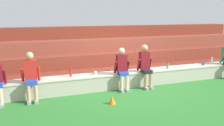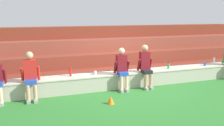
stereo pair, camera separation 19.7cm
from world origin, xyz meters
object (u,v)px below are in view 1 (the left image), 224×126
(water_bottle_mid_left, at_px, (71,72))
(water_bottle_near_right, at_px, (212,61))
(sports_cone, at_px, (112,100))
(plastic_cup_middle, at_px, (95,73))
(person_center, at_px, (122,68))
(person_left_of_center, at_px, (31,75))
(water_bottle_near_left, at_px, (168,66))
(person_right_of_center, at_px, (145,65))
(plastic_cup_left_end, at_px, (203,64))

(water_bottle_mid_left, distance_m, water_bottle_near_right, 5.63)
(sports_cone, bearing_deg, water_bottle_mid_left, 122.42)
(sports_cone, bearing_deg, plastic_cup_middle, 94.12)
(sports_cone, bearing_deg, water_bottle_near_right, 16.26)
(person_center, xyz_separation_m, water_bottle_mid_left, (-1.63, 0.35, -0.10))
(person_left_of_center, bearing_deg, water_bottle_near_right, 2.83)
(person_center, height_order, water_bottle_near_left, person_center)
(person_left_of_center, distance_m, water_bottle_near_right, 6.83)
(water_bottle_near_right, bearing_deg, water_bottle_mid_left, 179.81)
(water_bottle_mid_left, bearing_deg, sports_cone, -57.58)
(person_right_of_center, xyz_separation_m, water_bottle_near_left, (1.04, 0.23, -0.16))
(water_bottle_mid_left, relative_size, plastic_cup_left_end, 2.35)
(water_bottle_mid_left, relative_size, sports_cone, 1.25)
(person_left_of_center, height_order, water_bottle_mid_left, person_left_of_center)
(person_right_of_center, height_order, water_bottle_near_left, person_right_of_center)
(water_bottle_near_left, xyz_separation_m, sports_cone, (-2.64, -1.32, -0.51))
(person_right_of_center, bearing_deg, person_left_of_center, -179.41)
(person_left_of_center, distance_m, person_center, 2.82)
(person_left_of_center, relative_size, plastic_cup_middle, 11.47)
(water_bottle_mid_left, bearing_deg, plastic_cup_middle, -5.84)
(person_left_of_center, relative_size, water_bottle_near_right, 5.04)
(water_bottle_mid_left, bearing_deg, water_bottle_near_left, -1.38)
(water_bottle_mid_left, bearing_deg, plastic_cup_left_end, -1.03)
(person_right_of_center, height_order, plastic_cup_left_end, person_right_of_center)
(plastic_cup_middle, relative_size, sports_cone, 0.55)
(person_left_of_center, height_order, sports_cone, person_left_of_center)
(person_right_of_center, height_order, sports_cone, person_right_of_center)
(person_left_of_center, distance_m, sports_cone, 2.42)
(water_bottle_near_right, bearing_deg, person_left_of_center, -177.17)
(plastic_cup_left_end, bearing_deg, water_bottle_near_right, 8.45)
(person_left_of_center, bearing_deg, sports_cone, -26.61)
(person_center, bearing_deg, person_left_of_center, -179.81)
(person_left_of_center, bearing_deg, water_bottle_mid_left, 16.62)
(sports_cone, bearing_deg, person_left_of_center, 153.39)
(person_center, height_order, person_right_of_center, person_right_of_center)
(person_right_of_center, xyz_separation_m, plastic_cup_middle, (-1.69, 0.24, -0.20))
(person_center, distance_m, water_bottle_mid_left, 1.67)
(plastic_cup_left_end, height_order, sports_cone, plastic_cup_left_end)
(water_bottle_near_left, distance_m, water_bottle_near_right, 2.10)
(water_bottle_mid_left, xyz_separation_m, water_bottle_near_left, (3.53, -0.09, -0.03))
(plastic_cup_left_end, relative_size, sports_cone, 0.53)
(sports_cone, bearing_deg, person_center, 54.96)
(plastic_cup_left_end, distance_m, sports_cone, 4.46)
(person_center, distance_m, water_bottle_near_right, 4.01)
(person_center, height_order, sports_cone, person_center)
(plastic_cup_left_end, xyz_separation_m, sports_cone, (-4.24, -1.31, -0.46))
(water_bottle_mid_left, relative_size, water_bottle_near_right, 1.00)
(water_bottle_near_left, xyz_separation_m, plastic_cup_middle, (-2.73, 0.00, -0.04))
(person_center, relative_size, person_right_of_center, 0.96)
(sports_cone, bearing_deg, water_bottle_near_left, 26.52)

